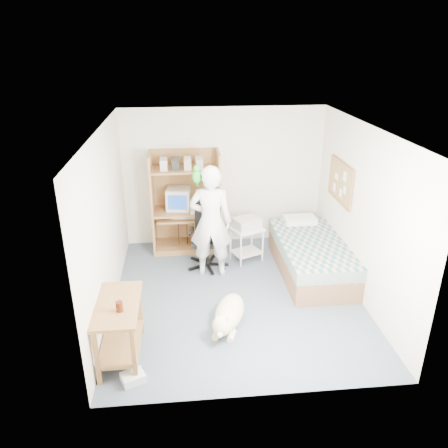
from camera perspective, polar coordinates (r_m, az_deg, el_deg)
The scene contains 21 objects.
floor at distance 6.65m, azimuth 1.67°, elevation -9.35°, with size 4.00×4.00×0.00m, color #46515F.
wall_back at distance 7.95m, azimuth -0.05°, elevation 6.15°, with size 3.60×0.02×2.50m, color silver.
wall_right at distance 6.54m, azimuth 17.64°, elevation 1.22°, with size 0.02×4.00×2.50m, color silver.
wall_left at distance 6.12m, azimuth -15.16°, elevation -0.00°, with size 0.02×4.00×2.50m, color silver.
ceiling at distance 5.71m, azimuth 1.96°, elevation 12.32°, with size 3.60×4.00×0.02m, color white.
computer_hutch at distance 7.80m, azimuth -4.98°, elevation 2.40°, with size 1.20×0.63×1.80m.
bed at distance 7.29m, azimuth 11.29°, elevation -4.12°, with size 1.02×2.02×0.66m.
side_desk at distance 5.40m, azimuth -13.53°, elevation -12.35°, with size 0.50×1.00×0.75m.
corkboard at distance 7.25m, azimuth 14.98°, elevation 5.33°, with size 0.04×0.94×0.66m.
office_chair at distance 7.33m, azimuth -2.19°, elevation -2.58°, with size 0.62×0.62×1.10m.
person at distance 6.83m, azimuth -1.74°, elevation 0.26°, with size 0.67×0.44×1.83m, color white.
parrot at distance 6.58m, azimuth -3.59°, elevation 6.36°, with size 0.13×0.24×0.37m.
dog at distance 5.93m, azimuth 0.59°, elevation -11.68°, with size 0.60×1.10×0.43m.
printer_cart at distance 7.49m, azimuth 2.98°, elevation -1.95°, with size 0.62×0.57×0.60m.
printer at distance 7.37m, azimuth 3.02°, elevation 0.11°, with size 0.42×0.32×0.18m, color #AFAFAA.
crt_monitor at distance 7.76m, azimuth -5.97°, elevation 3.36°, with size 0.44×0.47×0.38m.
keyboard at distance 7.71m, azimuth -5.15°, elevation 0.93°, with size 0.45×0.16×0.03m, color beige.
pencil_cup at distance 7.73m, azimuth -2.18°, elevation 2.27°, with size 0.08×0.08×0.12m, color gold.
drink_glass at distance 5.09m, azimuth -13.50°, elevation -10.44°, with size 0.08×0.08×0.12m, color #3F150A.
floor_box_a at distance 5.30m, azimuth -11.80°, elevation -19.04°, with size 0.25×0.20×0.10m, color silver.
floor_box_b at distance 5.56m, azimuth -12.38°, elevation -16.94°, with size 0.18×0.22×0.08m, color #B1B2AD.
Camera 1 is at (-0.74, -5.56, 3.57)m, focal length 35.00 mm.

